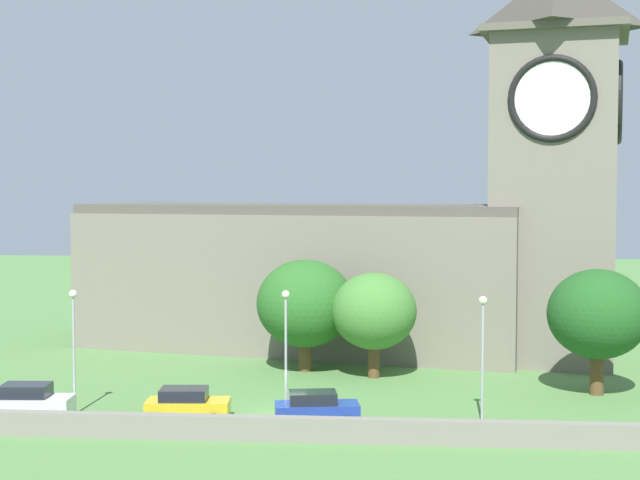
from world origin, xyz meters
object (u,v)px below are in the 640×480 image
object	(u,v)px
church	(382,240)
streetlamp_west_mid	(74,331)
car_white	(29,401)
tree_riverside_east	(598,314)
streetlamp_central	(286,332)
car_blue	(316,408)
streetlamp_east_mid	(483,338)
car_yellow	(187,404)
tree_churchyard	(305,304)
tree_riverside_west	(374,311)

from	to	relation	value
church	streetlamp_west_mid	distance (m)	26.84
car_white	streetlamp_west_mid	size ratio (longest dim) A/B	0.67
tree_riverside_east	streetlamp_central	bearing A→B (deg)	-159.98
car_white	car_blue	bearing A→B (deg)	0.99
church	streetlamp_east_mid	size ratio (longest dim) A/B	6.23
church	streetlamp_central	bearing A→B (deg)	-103.50
car_yellow	tree_churchyard	xyz separation A→B (m)	(4.92, 14.02, 3.68)
car_white	tree_churchyard	xyz separation A→B (m)	(13.40, 14.44, 3.60)
church	tree_riverside_west	distance (m)	10.45
car_blue	streetlamp_east_mid	bearing A→B (deg)	6.97
streetlamp_central	tree_riverside_west	xyz separation A→B (m)	(4.50, 10.47, -0.24)
car_blue	streetlamp_east_mid	size ratio (longest dim) A/B	0.69
car_white	car_blue	xyz separation A→B (m)	(15.39, 0.27, -0.09)
church	car_white	size ratio (longest dim) A/B	9.17
streetlamp_central	tree_riverside_east	bearing A→B (deg)	20.02
tree_riverside_east	streetlamp_east_mid	bearing A→B (deg)	-135.35
car_white	tree_riverside_west	size ratio (longest dim) A/B	0.66
car_white	streetlamp_east_mid	size ratio (longest dim) A/B	0.68
tree_riverside_east	church	bearing A→B (deg)	134.12
car_white	tree_riverside_west	bearing A→B (deg)	34.86
streetlamp_west_mid	tree_churchyard	world-z (taller)	tree_churchyard
car_white	car_yellow	size ratio (longest dim) A/B	1.01
car_white	streetlamp_central	size ratio (longest dim) A/B	0.67
streetlamp_central	tree_churchyard	world-z (taller)	tree_churchyard
church	streetlamp_east_mid	distance (m)	21.98
car_white	streetlamp_west_mid	xyz separation A→B (m)	(2.06, 1.25, 3.63)
tree_riverside_east	streetlamp_west_mid	bearing A→B (deg)	-165.87
car_white	car_blue	size ratio (longest dim) A/B	0.99
car_yellow	streetlamp_central	size ratio (longest dim) A/B	0.66
streetlamp_west_mid	church	bearing A→B (deg)	52.03
car_blue	tree_riverside_west	world-z (taller)	tree_riverside_west
car_yellow	streetlamp_east_mid	world-z (taller)	streetlamp_east_mid
car_yellow	car_blue	size ratio (longest dim) A/B	0.98
streetlamp_west_mid	streetlamp_east_mid	size ratio (longest dim) A/B	1.02
streetlamp_west_mid	tree_riverside_east	xyz separation A→B (m)	(29.46, 7.41, 0.24)
streetlamp_west_mid	streetlamp_central	size ratio (longest dim) A/B	1.00
car_white	car_blue	world-z (taller)	car_white
car_white	streetlamp_central	world-z (taller)	streetlamp_central
church	streetlamp_east_mid	world-z (taller)	church
car_white	streetlamp_east_mid	world-z (taller)	streetlamp_east_mid
tree_riverside_west	car_yellow	bearing A→B (deg)	-128.26
streetlamp_west_mid	tree_churchyard	bearing A→B (deg)	49.31
streetlamp_central	tree_churchyard	bearing A→B (deg)	90.84
car_white	tree_riverside_east	distance (m)	32.91
streetlamp_west_mid	streetlamp_east_mid	distance (m)	22.04
church	streetlamp_central	world-z (taller)	church
streetlamp_central	tree_riverside_east	xyz separation A→B (m)	(17.93, 6.53, 0.25)
church	car_white	distance (m)	29.78
car_blue	streetlamp_central	bearing A→B (deg)	134.23
streetlamp_east_mid	streetlamp_central	bearing A→B (deg)	175.67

